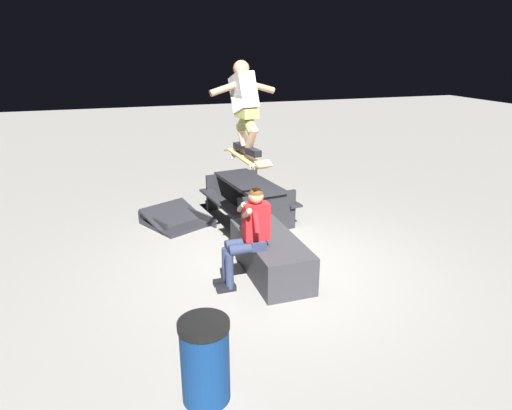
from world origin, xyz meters
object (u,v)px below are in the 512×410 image
person_sitting_on_ledge (248,232)px  picnic_table_back (248,194)px  skateboard (247,158)px  trash_bin (205,361)px  kicker_ramp (177,221)px  ledge_box_main (270,254)px  skater_airborne (245,103)px

person_sitting_on_ledge → picnic_table_back: (2.39, -0.74, -0.28)m
skateboard → trash_bin: bearing=153.3°
person_sitting_on_ledge → kicker_ramp: size_ratio=1.02×
kicker_ramp → picnic_table_back: size_ratio=0.72×
skateboard → kicker_ramp: size_ratio=0.77×
ledge_box_main → person_sitting_on_ledge: bearing=122.2°
kicker_ramp → trash_bin: size_ratio=1.65×
skater_airborne → trash_bin: size_ratio=1.37×
ledge_box_main → skateboard: bearing=109.3°
picnic_table_back → trash_bin: trash_bin is taller
skateboard → trash_bin: (-2.04, 1.03, -1.33)m
ledge_box_main → picnic_table_back: size_ratio=0.93×
kicker_ramp → skater_airborne: bearing=-165.3°
picnic_table_back → trash_bin: 4.65m
picnic_table_back → trash_bin: bearing=158.0°
person_sitting_on_ledge → trash_bin: size_ratio=1.68×
person_sitting_on_ledge → trash_bin: 2.20m
skateboard → kicker_ramp: bearing=14.6°
ledge_box_main → trash_bin: trash_bin is taller
person_sitting_on_ledge → kicker_ramp: (2.54, 0.60, -0.72)m
kicker_ramp → ledge_box_main: bearing=-156.1°
skater_airborne → picnic_table_back: bearing=-18.1°
kicker_ramp → picnic_table_back: picnic_table_back is taller
ledge_box_main → trash_bin: bearing=147.1°
skater_airborne → skateboard: bearing=-170.6°
skater_airborne → picnic_table_back: skater_airborne is taller
ledge_box_main → kicker_ramp: ledge_box_main is taller
skateboard → kicker_ramp: skateboard is taller
person_sitting_on_ledge → ledge_box_main: bearing=-57.8°
skateboard → kicker_ramp: (2.42, 0.63, -1.68)m
skateboard → picnic_table_back: skateboard is taller
person_sitting_on_ledge → skater_airborne: (0.18, -0.02, 1.66)m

